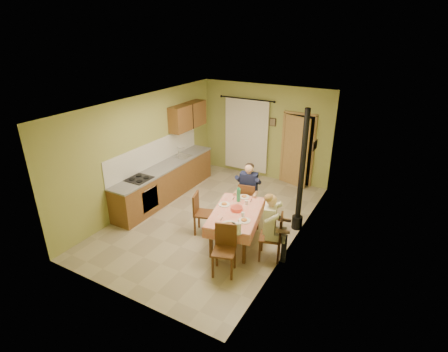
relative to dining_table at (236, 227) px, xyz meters
The scene contains 17 objects.
floor 1.18m from the dining_table, 147.05° to the left, with size 4.00×6.00×0.01m, color tan.
room_shell 1.82m from the dining_table, 147.05° to the left, with size 4.04×6.04×2.82m.
kitchen_run 2.83m from the dining_table, 159.17° to the left, with size 0.64×3.64×1.56m.
upper_cabinets 3.92m from the dining_table, 140.07° to the left, with size 0.35×1.40×0.70m, color brown.
curtain 3.91m from the dining_table, 112.95° to the left, with size 1.70×0.07×2.22m.
doorway 3.58m from the dining_table, 88.27° to the left, with size 0.96×0.30×2.15m.
dining_table is the anchor object (origin of this frame).
tableware 0.44m from the dining_table, 58.94° to the right, with size 0.95×1.56×0.33m.
chair_far 1.05m from the dining_table, 101.85° to the left, with size 0.47×0.47×0.96m.
chair_near 1.03m from the dining_table, 74.78° to the right, with size 0.52×0.52×0.97m.
chair_right 0.87m from the dining_table, ahead, with size 0.52×0.52×0.98m.
chair_left 0.82m from the dining_table, behind, with size 0.50×0.50×0.96m.
man_far 1.17m from the dining_table, 101.85° to the left, with size 0.63×0.53×1.39m.
man_right 0.99m from the dining_table, ahead, with size 0.56×0.64×1.39m.
stove_flue 1.67m from the dining_table, 51.30° to the left, with size 0.24×0.24×2.80m.
picture_back 3.89m from the dining_table, 100.83° to the left, with size 0.19×0.03×0.23m, color black.
picture_right 2.55m from the dining_table, 60.16° to the left, with size 0.03×0.31×0.21m, color brown.
Camera 1 is at (3.83, -6.28, 4.35)m, focal length 28.00 mm.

